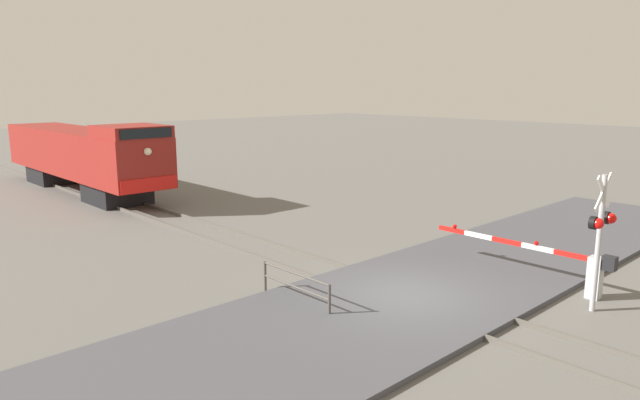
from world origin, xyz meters
TOP-DOWN VIEW (x-y plane):
  - ground_plane at (0.00, 0.00)m, footprint 160.00×160.00m
  - rail_track_left at (-0.72, 0.00)m, footprint 0.08×80.00m
  - rail_track_right at (0.72, 0.00)m, footprint 0.08×80.00m
  - road_surface at (0.00, 0.00)m, footprint 36.00×5.89m
  - locomotive at (0.00, 22.99)m, footprint 2.99×16.37m
  - crossing_signal at (3.01, -3.95)m, footprint 1.18×0.33m
  - crossing_gate at (3.98, -2.85)m, footprint 0.36×5.80m
  - guard_railing at (-2.52, 1.83)m, footprint 0.08×2.76m

SIDE VIEW (x-z plane):
  - ground_plane at x=0.00m, z-range 0.00..0.00m
  - rail_track_left at x=-0.72m, z-range 0.00..0.15m
  - rail_track_right at x=0.72m, z-range 0.00..0.15m
  - road_surface at x=0.00m, z-range 0.00..0.15m
  - guard_railing at x=-2.52m, z-range 0.15..1.10m
  - crossing_gate at x=3.98m, z-range 0.16..1.49m
  - locomotive at x=0.00m, z-range 0.08..4.16m
  - crossing_signal at x=3.01m, z-range 0.42..4.14m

